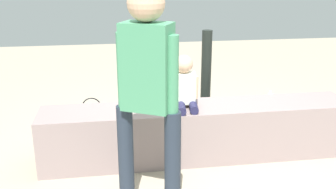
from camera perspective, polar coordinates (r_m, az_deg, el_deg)
The scene contains 13 objects.
ground_plane at distance 3.79m, azimuth 4.45°, elevation -8.99°, with size 12.00×12.00×0.00m, color tan.
concrete_ledge at distance 3.69m, azimuth 4.54°, elevation -5.45°, with size 2.92×0.48×0.51m, color gray.
child_seated at distance 3.48m, azimuth 2.42°, elevation 1.40°, with size 0.28×0.33×0.48m.
adult_standing at distance 2.65m, azimuth -3.06°, elevation 1.93°, with size 0.44×0.33×1.64m.
cake_plate at distance 3.59m, azimuth -3.17°, elevation -1.31°, with size 0.22×0.22×0.07m.
gift_bag at distance 4.13m, azimuth -5.75°, elevation -4.22°, with size 0.18×0.12×0.36m.
railing_post at distance 4.33m, azimuth 5.54°, elevation 0.37°, with size 0.36×0.36×1.10m.
water_bottle_near_gift at distance 4.51m, azimuth 10.03°, elevation -3.26°, with size 0.07×0.07×0.23m.
water_bottle_far_side at distance 5.32m, azimuth 14.81°, elevation -0.48°, with size 0.06×0.06×0.19m.
party_cup_red at distance 4.89m, azimuth 1.48°, elevation -1.98°, with size 0.09×0.09×0.09m, color red.
cake_box_white at distance 4.56m, azimuth 16.97°, elevation -4.20°, with size 0.33×0.28×0.11m, color white.
handbag_black_leather at distance 4.62m, azimuth -11.14°, elevation -2.83°, with size 0.30×0.15×0.30m.
handbag_brown_canvas at distance 4.66m, azimuth -4.18°, elevation -1.91°, with size 0.28×0.15×0.36m.
Camera 1 is at (-0.80, -3.28, 1.72)m, focal length 41.36 mm.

